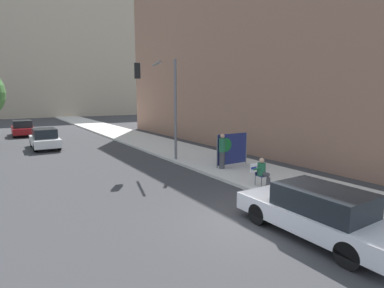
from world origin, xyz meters
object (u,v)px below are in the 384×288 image
protest_banner (232,149)px  traffic_light_pole (162,94)px  jogger_on_sidewalk (222,151)px  car_on_road_midblock (23,128)px  seated_protester (262,171)px  car_on_road_nearest (45,139)px  parked_car_curbside (318,212)px

protest_banner → traffic_light_pole: (-2.48, 3.34, 2.96)m
protest_banner → traffic_light_pole: traffic_light_pole is taller
jogger_on_sidewalk → car_on_road_midblock: (-7.83, 22.13, -0.32)m
seated_protester → protest_banner: size_ratio=0.56×
jogger_on_sidewalk → traffic_light_pole: (-1.61, 3.60, 2.95)m
protest_banner → seated_protester: bearing=-110.5°
protest_banner → car_on_road_nearest: bearing=122.2°
traffic_light_pole → car_on_road_nearest: (-5.29, 9.01, -3.28)m
parked_car_curbside → car_on_road_nearest: bearing=102.9°
seated_protester → jogger_on_sidewalk: jogger_on_sidewalk is taller
seated_protester → car_on_road_midblock: size_ratio=0.26×
seated_protester → protest_banner: 3.84m
jogger_on_sidewalk → parked_car_curbside: 7.63m
traffic_light_pole → parked_car_curbside: 11.37m
jogger_on_sidewalk → car_on_road_nearest: 14.38m
jogger_on_sidewalk → car_on_road_midblock: bearing=-55.1°
protest_banner → parked_car_curbside: protest_banner is taller
jogger_on_sidewalk → traffic_light_pole: traffic_light_pole is taller
seated_protester → car_on_road_nearest: bearing=119.9°
jogger_on_sidewalk → car_on_road_midblock: size_ratio=0.41×
traffic_light_pole → car_on_road_nearest: size_ratio=1.35×
car_on_road_midblock → traffic_light_pole: bearing=-71.5°
protest_banner → car_on_road_midblock: 23.54m
protest_banner → car_on_road_midblock: size_ratio=0.46×
jogger_on_sidewalk → car_on_road_midblock: 23.48m
parked_car_curbside → car_on_road_midblock: 29.89m
seated_protester → car_on_road_nearest: 17.18m
seated_protester → car_on_road_midblock: 26.50m
parked_car_curbside → car_on_road_nearest: (-4.55, 19.86, 0.04)m
protest_banner → car_on_road_nearest: size_ratio=0.48×
seated_protester → car_on_road_midblock: bearing=114.1°
parked_car_curbside → protest_banner: bearing=66.8°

